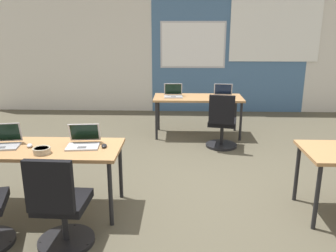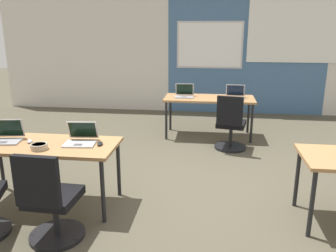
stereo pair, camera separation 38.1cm
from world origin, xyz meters
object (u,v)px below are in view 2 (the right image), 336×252
(laptop_far_right, at_px, (235,95))
(mouse_near_left_inner, at_px, (100,144))
(laptop_far_left, at_px, (184,94))
(mouse_near_left_end, at_px, (30,141))
(desk_near_left, at_px, (44,149))
(snack_bowl, at_px, (39,146))
(laptop_near_left_inner, at_px, (81,139))
(chair_far_right, at_px, (230,127))
(desk_far_center, at_px, (209,101))
(laptop_near_left_end, at_px, (6,137))
(chair_near_left_inner, at_px, (50,205))

(laptop_far_right, distance_m, mouse_near_left_inner, 3.21)
(laptop_far_left, height_order, mouse_near_left_end, laptop_far_left)
(desk_near_left, bearing_deg, snack_bowl, -76.31)
(laptop_near_left_inner, bearing_deg, laptop_far_left, 66.16)
(chair_far_right, height_order, snack_bowl, chair_far_right)
(desk_near_left, relative_size, desk_far_center, 1.00)
(mouse_near_left_end, bearing_deg, mouse_near_left_inner, 1.09)
(chair_far_right, xyz_separation_m, laptop_near_left_end, (-2.56, -2.07, 0.39))
(mouse_near_left_end, bearing_deg, chair_near_left_inner, -52.52)
(desk_far_center, distance_m, laptop_near_left_inner, 3.05)
(desk_near_left, relative_size, mouse_near_left_inner, 15.32)
(chair_far_right, distance_m, mouse_near_left_inner, 2.57)
(desk_far_center, xyz_separation_m, laptop_near_left_end, (-2.20, -2.78, 0.11))
(laptop_near_left_end, height_order, mouse_near_left_end, laptop_near_left_end)
(laptop_near_left_inner, bearing_deg, desk_far_center, 58.08)
(mouse_near_left_end, bearing_deg, laptop_far_right, 49.94)
(laptop_far_right, height_order, laptop_near_left_end, laptop_near_left_end)
(chair_far_right, height_order, laptop_near_left_inner, laptop_near_left_inner)
(desk_far_center, relative_size, laptop_near_left_inner, 4.45)
(laptop_far_left, relative_size, laptop_near_left_end, 0.92)
(laptop_far_right, bearing_deg, snack_bowl, -121.56)
(laptop_near_left_end, bearing_deg, laptop_far_left, 48.17)
(desk_near_left, xyz_separation_m, snack_bowl, (0.04, -0.18, 0.10))
(desk_far_center, distance_m, chair_far_right, 0.84)
(laptop_near_left_inner, bearing_deg, desk_near_left, -176.74)
(desk_near_left, bearing_deg, chair_far_right, 44.74)
(laptop_far_left, xyz_separation_m, laptop_far_right, (0.90, 0.01, -0.00))
(desk_near_left, distance_m, laptop_near_left_end, 0.46)
(laptop_near_left_end, bearing_deg, desk_near_left, -12.84)
(desk_near_left, xyz_separation_m, laptop_far_right, (2.20, 2.81, 0.11))
(mouse_near_left_end, bearing_deg, laptop_near_left_inner, 5.94)
(desk_near_left, distance_m, mouse_near_left_inner, 0.63)
(desk_far_center, height_order, laptop_near_left_end, laptop_near_left_end)
(desk_far_center, bearing_deg, desk_near_left, -122.01)
(laptop_near_left_end, distance_m, laptop_near_left_inner, 0.85)
(laptop_near_left_inner, distance_m, chair_near_left_inner, 0.85)
(mouse_near_left_end, xyz_separation_m, mouse_near_left_inner, (0.79, 0.02, 0.00))
(snack_bowl, bearing_deg, desk_near_left, 103.69)
(laptop_near_left_inner, distance_m, mouse_near_left_inner, 0.24)
(desk_near_left, xyz_separation_m, chair_far_right, (2.11, 2.09, -0.28))
(laptop_near_left_inner, xyz_separation_m, mouse_near_left_inner, (0.23, -0.04, -0.03))
(snack_bowl, bearing_deg, laptop_near_left_inner, 34.79)
(chair_near_left_inner, relative_size, snack_bowl, 5.18)
(desk_near_left, height_order, mouse_near_left_inner, mouse_near_left_inner)
(laptop_near_left_end, bearing_deg, laptop_near_left_inner, -7.12)
(laptop_far_right, height_order, chair_far_right, laptop_far_right)
(mouse_near_left_inner, bearing_deg, chair_near_left_inner, -109.91)
(laptop_far_left, bearing_deg, laptop_near_left_end, -124.75)
(desk_near_left, bearing_deg, desk_far_center, 57.99)
(laptop_far_left, distance_m, mouse_near_left_inner, 2.87)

